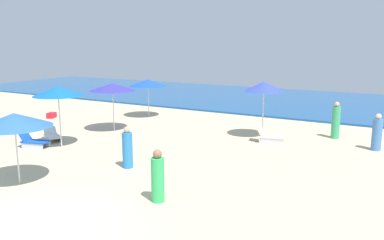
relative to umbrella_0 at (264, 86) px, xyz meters
name	(u,v)px	position (x,y,z in m)	size (l,w,h in m)	color
ground_plane	(41,227)	(-1.69, -11.35, -2.42)	(60.00, 60.00, 0.00)	beige
ocean	(293,101)	(-1.69, 11.74, -2.36)	(60.00, 13.82, 0.12)	#184F8D
umbrella_0	(264,86)	(0.00, 0.00, 0.00)	(1.83, 1.83, 2.65)	silver
lounge_chair_0_0	(269,136)	(0.56, -0.70, -2.14)	(1.42, 0.86, 0.77)	silver
umbrella_1	(58,91)	(-6.95, -5.83, 0.00)	(2.08, 2.08, 2.62)	silver
lounge_chair_1_0	(34,141)	(-7.93, -6.47, -2.14)	(1.33, 0.89, 0.73)	silver
lounge_chair_1_1	(52,135)	(-8.22, -5.21, -2.17)	(1.39, 1.09, 0.67)	silver
umbrella_2	(113,87)	(-7.06, -2.27, -0.20)	(2.27, 2.27, 2.40)	silver
umbrella_3	(14,120)	(-4.72, -9.63, -0.35)	(2.29, 2.29, 2.29)	silver
umbrella_4	(148,83)	(-7.69, 1.64, -0.37)	(2.21, 2.21, 2.25)	silver
beachgoer_0	(377,134)	(4.86, 0.19, -1.71)	(0.46, 0.46, 1.55)	#447ABD
beachgoer_1	(127,149)	(-2.70, -6.67, -1.72)	(0.52, 0.52, 1.51)	#2978C3
beachgoer_2	(158,178)	(-0.06, -8.65, -1.71)	(0.38, 0.38, 1.52)	#31B460
beachgoer_3	(336,121)	(3.01, 1.53, -1.62)	(0.43, 0.43, 1.72)	#38A66B
beach_ball_1	(2,126)	(-12.48, -4.74, -2.26)	(0.30, 0.30, 0.30)	#359AD7
cooler_box_2	(52,115)	(-12.51, -1.47, -2.26)	(0.58, 0.38, 0.32)	red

